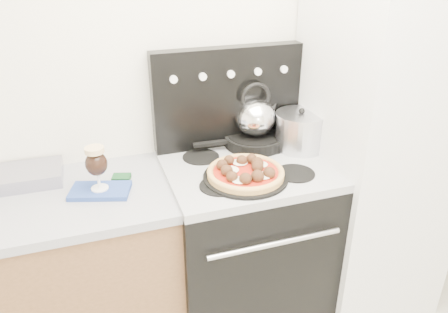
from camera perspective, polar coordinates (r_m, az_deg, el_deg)
name	(u,v)px	position (r m, az deg, el deg)	size (l,w,h in m)	color
room_shell	(342,204)	(1.19, 15.18, -5.99)	(3.52, 3.01, 2.52)	#BCB7A8
base_cabinet	(15,294)	(2.29, -25.61, -15.90)	(1.45, 0.60, 0.86)	brown
stove_body	(244,247)	(2.32, 2.66, -11.73)	(0.76, 0.65, 0.88)	black
cooktop	(246,169)	(2.07, 2.92, -1.64)	(0.76, 0.65, 0.04)	#ADADB2
backguard	(228,97)	(2.20, 0.47, 7.76)	(0.76, 0.08, 0.50)	black
fridge	(376,142)	(2.36, 19.24, 1.78)	(0.64, 0.68, 1.90)	silver
foil_sheet	(27,176)	(2.14, -24.38, -2.31)	(0.30, 0.22, 0.06)	#B3B1CB
oven_mitt	(100,191)	(1.95, -15.86, -4.34)	(0.25, 0.14, 0.02)	#284495
beer_glass	(97,168)	(1.89, -16.26, -1.47)	(0.09, 0.09, 0.20)	black
pizza_pan	(246,177)	(1.95, 2.83, -2.71)	(0.38, 0.38, 0.01)	black
pizza	(246,171)	(1.93, 2.85, -1.92)	(0.34, 0.34, 0.05)	tan
skillet	(254,140)	(2.26, 3.98, 2.15)	(0.31, 0.31, 0.05)	black
tea_kettle	(255,114)	(2.21, 4.09, 5.56)	(0.21, 0.21, 0.23)	white
stock_pot	(300,132)	(2.23, 9.90, 3.20)	(0.25, 0.25, 0.18)	silver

